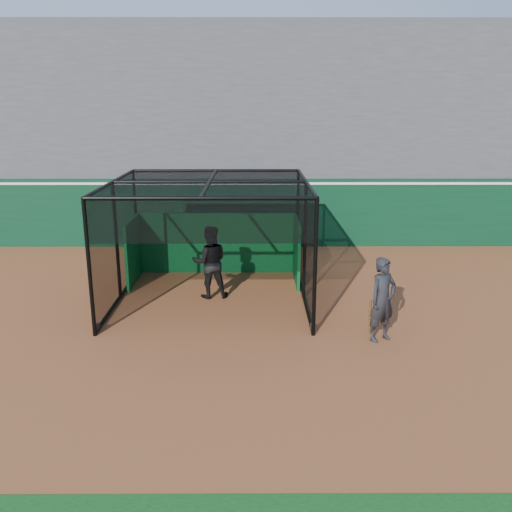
{
  "coord_description": "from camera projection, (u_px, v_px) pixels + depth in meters",
  "views": [
    {
      "loc": [
        0.32,
        -11.2,
        5.12
      ],
      "look_at": [
        0.37,
        2.0,
        1.4
      ],
      "focal_mm": 38.0,
      "sensor_mm": 36.0,
      "label": 1
    }
  ],
  "objects": [
    {
      "name": "grandstand",
      "position": [
        246.0,
        120.0,
        22.77
      ],
      "size": [
        50.0,
        7.85,
        8.95
      ],
      "color": "#4C4C4F",
      "rests_on": "ground"
    },
    {
      "name": "batting_cage",
      "position": [
        211.0,
        242.0,
        14.39
      ],
      "size": [
        5.09,
        5.06,
        3.17
      ],
      "color": "black",
      "rests_on": "ground"
    },
    {
      "name": "batter",
      "position": [
        210.0,
        262.0,
        14.64
      ],
      "size": [
        1.06,
        0.89,
        1.98
      ],
      "primitive_type": "imported",
      "rotation": [
        0.0,
        0.0,
        3.29
      ],
      "color": "black",
      "rests_on": "ground"
    },
    {
      "name": "ground",
      "position": [
        240.0,
        340.0,
        12.17
      ],
      "size": [
        120.0,
        120.0,
        0.0
      ],
      "primitive_type": "plane",
      "color": "brown",
      "rests_on": "ground"
    },
    {
      "name": "on_deck_player",
      "position": [
        383.0,
        300.0,
        11.94
      ],
      "size": [
        0.83,
        0.75,
        1.91
      ],
      "color": "black",
      "rests_on": "ground"
    },
    {
      "name": "outfield_wall",
      "position": [
        245.0,
        211.0,
        20.0
      ],
      "size": [
        50.0,
        0.5,
        2.5
      ],
      "color": "#09331B",
      "rests_on": "ground"
    }
  ]
}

